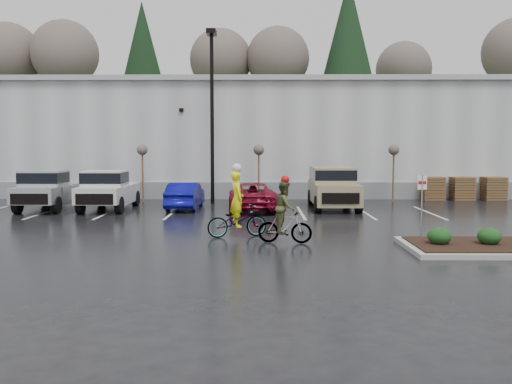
{
  "coord_description": "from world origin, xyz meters",
  "views": [
    {
      "loc": [
        -1.38,
        -17.17,
        3.14
      ],
      "look_at": [
        -1.58,
        4.2,
        1.3
      ],
      "focal_mm": 38.0,
      "sensor_mm": 36.0,
      "label": 1
    }
  ],
  "objects_px": {
    "sapling_west": "(142,153)",
    "car_red": "(252,196)",
    "fire_lane_sign": "(422,199)",
    "pickup_white": "(110,189)",
    "pallet_stack_b": "(462,188)",
    "pallet_stack_c": "(493,188)",
    "pallet_stack_a": "(432,188)",
    "lamppost": "(212,98)",
    "cyclist_olive": "(285,218)",
    "car_blue": "(185,196)",
    "pickup_silver": "(51,189)",
    "sapling_mid": "(259,153)",
    "suv_tan": "(333,188)",
    "sapling_east": "(394,153)",
    "cyclist_hivis": "(237,215)"
  },
  "relations": [
    {
      "from": "pickup_white",
      "to": "car_blue",
      "type": "xyz_separation_m",
      "value": [
        3.68,
        0.12,
        -0.31
      ]
    },
    {
      "from": "suv_tan",
      "to": "sapling_mid",
      "type": "bearing_deg",
      "value": 139.17
    },
    {
      "from": "pallet_stack_a",
      "to": "cyclist_olive",
      "type": "relative_size",
      "value": 0.62
    },
    {
      "from": "pallet_stack_a",
      "to": "pallet_stack_c",
      "type": "distance_m",
      "value": 3.5
    },
    {
      "from": "lamppost",
      "to": "pickup_silver",
      "type": "bearing_deg",
      "value": -161.04
    },
    {
      "from": "fire_lane_sign",
      "to": "pickup_white",
      "type": "height_order",
      "value": "fire_lane_sign"
    },
    {
      "from": "pallet_stack_c",
      "to": "pickup_white",
      "type": "relative_size",
      "value": 0.26
    },
    {
      "from": "sapling_west",
      "to": "fire_lane_sign",
      "type": "relative_size",
      "value": 1.45
    },
    {
      "from": "lamppost",
      "to": "cyclist_olive",
      "type": "relative_size",
      "value": 4.23
    },
    {
      "from": "suv_tan",
      "to": "pickup_white",
      "type": "bearing_deg",
      "value": -177.73
    },
    {
      "from": "pallet_stack_b",
      "to": "pallet_stack_c",
      "type": "bearing_deg",
      "value": 0.0
    },
    {
      "from": "pickup_silver",
      "to": "suv_tan",
      "type": "height_order",
      "value": "suv_tan"
    },
    {
      "from": "sapling_west",
      "to": "car_red",
      "type": "bearing_deg",
      "value": -33.32
    },
    {
      "from": "pallet_stack_a",
      "to": "cyclist_hivis",
      "type": "xyz_separation_m",
      "value": [
        -10.7,
        -12.73,
        0.1
      ]
    },
    {
      "from": "fire_lane_sign",
      "to": "car_red",
      "type": "height_order",
      "value": "fire_lane_sign"
    },
    {
      "from": "pallet_stack_c",
      "to": "cyclist_hivis",
      "type": "xyz_separation_m",
      "value": [
        -14.2,
        -12.73,
        0.1
      ]
    },
    {
      "from": "sapling_mid",
      "to": "car_blue",
      "type": "height_order",
      "value": "sapling_mid"
    },
    {
      "from": "pallet_stack_c",
      "to": "pickup_white",
      "type": "height_order",
      "value": "pickup_white"
    },
    {
      "from": "cyclist_olive",
      "to": "pickup_white",
      "type": "bearing_deg",
      "value": 50.22
    },
    {
      "from": "lamppost",
      "to": "car_blue",
      "type": "height_order",
      "value": "lamppost"
    },
    {
      "from": "sapling_mid",
      "to": "pickup_white",
      "type": "xyz_separation_m",
      "value": [
        -7.31,
        -3.67,
        -1.75
      ]
    },
    {
      "from": "car_blue",
      "to": "cyclist_olive",
      "type": "bearing_deg",
      "value": 117.22
    },
    {
      "from": "sapling_east",
      "to": "pickup_silver",
      "type": "xyz_separation_m",
      "value": [
        -17.73,
        -3.66,
        -1.75
      ]
    },
    {
      "from": "fire_lane_sign",
      "to": "sapling_east",
      "type": "bearing_deg",
      "value": 80.25
    },
    {
      "from": "car_red",
      "to": "pallet_stack_c",
      "type": "bearing_deg",
      "value": -162.71
    },
    {
      "from": "sapling_mid",
      "to": "pickup_white",
      "type": "bearing_deg",
      "value": -153.36
    },
    {
      "from": "pickup_silver",
      "to": "car_red",
      "type": "xyz_separation_m",
      "value": [
        9.94,
        -0.43,
        -0.3
      ]
    },
    {
      "from": "pallet_stack_c",
      "to": "sapling_west",
      "type": "bearing_deg",
      "value": -177.14
    },
    {
      "from": "sapling_mid",
      "to": "fire_lane_sign",
      "type": "height_order",
      "value": "sapling_mid"
    },
    {
      "from": "pickup_white",
      "to": "cyclist_olive",
      "type": "xyz_separation_m",
      "value": [
        8.2,
        -9.24,
        -0.18
      ]
    },
    {
      "from": "pickup_silver",
      "to": "fire_lane_sign",
      "type": "bearing_deg",
      "value": -30.49
    },
    {
      "from": "pickup_silver",
      "to": "cyclist_olive",
      "type": "height_order",
      "value": "cyclist_olive"
    },
    {
      "from": "pallet_stack_b",
      "to": "sapling_east",
      "type": "bearing_deg",
      "value": -166.61
    },
    {
      "from": "car_blue",
      "to": "cyclist_hivis",
      "type": "xyz_separation_m",
      "value": [
        2.92,
        -8.18,
        0.11
      ]
    },
    {
      "from": "sapling_mid",
      "to": "car_red",
      "type": "height_order",
      "value": "sapling_mid"
    },
    {
      "from": "suv_tan",
      "to": "cyclist_olive",
      "type": "xyz_separation_m",
      "value": [
        -2.85,
        -9.68,
        -0.23
      ]
    },
    {
      "from": "fire_lane_sign",
      "to": "suv_tan",
      "type": "xyz_separation_m",
      "value": [
        -1.56,
        9.57,
        -0.38
      ]
    },
    {
      "from": "car_red",
      "to": "cyclist_olive",
      "type": "xyz_separation_m",
      "value": [
        1.18,
        -8.82,
        0.12
      ]
    },
    {
      "from": "sapling_west",
      "to": "lamppost",
      "type": "bearing_deg",
      "value": -14.04
    },
    {
      "from": "fire_lane_sign",
      "to": "pickup_silver",
      "type": "bearing_deg",
      "value": 149.51
    },
    {
      "from": "sapling_west",
      "to": "pickup_silver",
      "type": "bearing_deg",
      "value": -135.56
    },
    {
      "from": "suv_tan",
      "to": "cyclist_olive",
      "type": "distance_m",
      "value": 10.09
    },
    {
      "from": "pallet_stack_a",
      "to": "fire_lane_sign",
      "type": "distance_m",
      "value": 14.6
    },
    {
      "from": "fire_lane_sign",
      "to": "pickup_white",
      "type": "distance_m",
      "value": 15.57
    },
    {
      "from": "sapling_east",
      "to": "car_red",
      "type": "distance_m",
      "value": 9.03
    },
    {
      "from": "pallet_stack_c",
      "to": "cyclist_olive",
      "type": "height_order",
      "value": "cyclist_olive"
    },
    {
      "from": "lamppost",
      "to": "fire_lane_sign",
      "type": "xyz_separation_m",
      "value": [
        7.8,
        -11.8,
        -4.28
      ]
    },
    {
      "from": "pallet_stack_a",
      "to": "car_blue",
      "type": "xyz_separation_m",
      "value": [
        -13.62,
        -4.55,
        -0.01
      ]
    },
    {
      "from": "sapling_mid",
      "to": "car_red",
      "type": "xyz_separation_m",
      "value": [
        -0.29,
        -4.08,
        -2.05
      ]
    },
    {
      "from": "pallet_stack_c",
      "to": "car_blue",
      "type": "distance_m",
      "value": 17.72
    }
  ]
}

